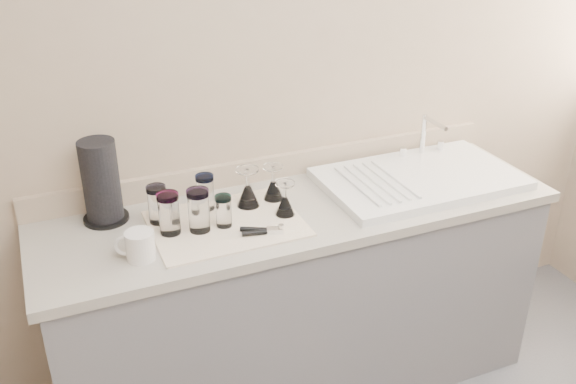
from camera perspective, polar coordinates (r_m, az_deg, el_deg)
name	(u,v)px	position (r m, az deg, el deg)	size (l,w,h in m)	color
room_envelope	(555,176)	(1.34, 22.61, 1.32)	(3.54, 3.50, 2.52)	#545459
counter_unit	(299,299)	(2.76, 1.01, -9.51)	(2.06, 0.62, 0.90)	slate
sink_unit	(419,178)	(2.76, 11.60, 1.24)	(0.82, 0.50, 0.22)	white
dish_towel	(226,224)	(2.40, -5.52, -2.81)	(0.55, 0.42, 0.01)	white
tumbler_teal	(157,204)	(2.41, -11.54, -1.05)	(0.07, 0.07, 0.15)	white
tumbler_purple	(205,192)	(2.48, -7.36, 0.01)	(0.07, 0.07, 0.14)	white
tumbler_magenta	(169,213)	(2.33, -10.54, -1.86)	(0.08, 0.08, 0.16)	white
tumbler_blue	(199,210)	(2.33, -7.94, -1.60)	(0.08, 0.08, 0.16)	white
tumbler_lavender	(224,211)	(2.35, -5.75, -1.67)	(0.06, 0.06, 0.12)	white
goblet_back_left	(248,193)	(2.49, -3.58, -0.10)	(0.09, 0.09, 0.16)	white
goblet_back_right	(273,188)	(2.54, -1.32, 0.38)	(0.08, 0.08, 0.14)	white
goblet_front_right	(285,204)	(2.43, -0.26, -1.04)	(0.07, 0.07, 0.13)	white
can_opener	(262,231)	(2.32, -2.30, -3.47)	(0.15, 0.09, 0.02)	silver
white_mug	(139,245)	(2.23, -13.08, -4.65)	(0.15, 0.13, 0.10)	silver
paper_towel_roll	(101,183)	(2.45, -16.27, 0.81)	(0.17, 0.17, 0.32)	black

